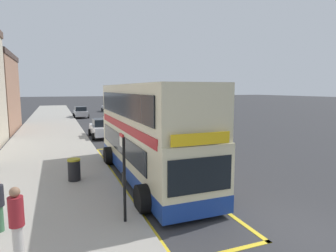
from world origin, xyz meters
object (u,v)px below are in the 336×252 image
at_px(parked_car_silver_far, 81,112).
at_px(parked_car_white_behind, 108,107).
at_px(double_decker_bus, 148,134).
at_px(pedestrian_waiting_near_sign, 17,221).
at_px(litter_bin, 74,170).
at_px(parked_car_white_kerbside, 102,128).
at_px(bus_stop_sign, 124,171).

distance_m(parked_car_silver_far, parked_car_white_behind, 11.72).
xyz_separation_m(double_decker_bus, pedestrian_waiting_near_sign, (-4.94, -5.57, -0.92)).
bearing_deg(pedestrian_waiting_near_sign, double_decker_bus, 48.41).
bearing_deg(double_decker_bus, litter_bin, 175.29).
bearing_deg(parked_car_white_kerbside, parked_car_silver_far, 90.37).
height_order(bus_stop_sign, parked_car_silver_far, bus_stop_sign).
bearing_deg(pedestrian_waiting_near_sign, parked_car_white_behind, 77.77).
bearing_deg(double_decker_bus, pedestrian_waiting_near_sign, -131.59).
xyz_separation_m(parked_car_silver_far, parked_car_white_kerbside, (0.33, -18.39, 0.00)).
height_order(double_decker_bus, parked_car_silver_far, double_decker_bus).
distance_m(pedestrian_waiting_near_sign, litter_bin, 6.08).
bearing_deg(bus_stop_sign, parked_car_white_behind, 80.87).
bearing_deg(parked_car_white_behind, parked_car_white_kerbside, -100.93).
bearing_deg(parked_car_white_kerbside, bus_stop_sign, -97.05).
relative_size(bus_stop_sign, parked_car_white_behind, 0.64).
bearing_deg(parked_car_silver_far, bus_stop_sign, -93.20).
height_order(parked_car_white_behind, pedestrian_waiting_near_sign, pedestrian_waiting_near_sign).
height_order(parked_car_silver_far, pedestrian_waiting_near_sign, pedestrian_waiting_near_sign).
xyz_separation_m(bus_stop_sign, pedestrian_waiting_near_sign, (-2.80, -1.19, -0.58)).
bearing_deg(bus_stop_sign, pedestrian_waiting_near_sign, -157.02).
relative_size(double_decker_bus, bus_stop_sign, 3.95).
distance_m(double_decker_bus, litter_bin, 3.65).
xyz_separation_m(bus_stop_sign, parked_car_white_kerbside, (1.87, 16.67, -0.93)).
height_order(parked_car_white_behind, litter_bin, parked_car_white_behind).
bearing_deg(parked_car_white_kerbside, parked_car_white_behind, 78.64).
distance_m(double_decker_bus, parked_car_silver_far, 30.71).
height_order(double_decker_bus, parked_car_white_kerbside, double_decker_bus).
relative_size(parked_car_white_behind, pedestrian_waiting_near_sign, 2.30).
bearing_deg(parked_car_white_behind, litter_bin, -102.02).
height_order(double_decker_bus, parked_car_white_behind, double_decker_bus).
relative_size(double_decker_bus, parked_car_white_behind, 2.54).
xyz_separation_m(parked_car_white_behind, litter_bin, (-8.47, -40.62, -0.17)).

